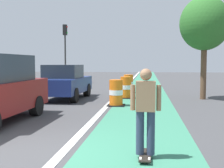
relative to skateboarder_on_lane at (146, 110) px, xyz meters
The scene contains 10 objects.
ground_plane 2.70m from the skateboarder_on_lane, behind, with size 100.00×100.00×0.00m, color #424244.
bike_lane_strip 12.10m from the skateboarder_on_lane, 90.69° to the left, with size 2.50×80.00×0.01m, color #387F60.
lane_divider_stripe 12.21m from the skateboarder_on_lane, 97.76° to the left, with size 0.20×80.00×0.01m, color silver.
skateboarder_on_lane is the anchor object (origin of this frame).
parked_sedan_second 9.33m from the skateboarder_on_lane, 115.71° to the left, with size 1.98×4.13×1.70m.
traffic_barrel_front 6.65m from the skateboarder_on_lane, 101.09° to the left, with size 0.73×0.73×1.09m.
traffic_barrel_mid 9.20m from the skateboarder_on_lane, 96.62° to the left, with size 0.73×0.73×1.09m.
traffic_barrel_back 11.81m from the skateboarder_on_lane, 95.42° to the left, with size 0.73×0.73×1.09m.
traffic_light_corner 20.57m from the skateboarder_on_lane, 110.47° to the left, with size 0.41×0.32×5.10m.
street_tree_sidewalk 10.00m from the skateboarder_on_lane, 73.39° to the left, with size 2.40×2.40×5.00m.
Camera 1 is at (2.58, -5.36, 1.79)m, focal length 45.95 mm.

